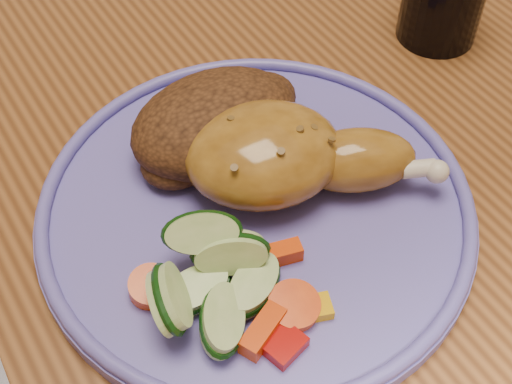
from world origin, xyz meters
TOP-DOWN VIEW (x-y plane):
  - dining_table at (0.00, 0.00)m, footprint 0.90×1.40m
  - plate at (-0.06, -0.09)m, footprint 0.31×0.31m
  - plate_rim at (-0.06, -0.09)m, footprint 0.30×0.30m
  - chicken_leg at (-0.03, -0.08)m, footprint 0.17×0.14m
  - rice_pilaf at (-0.05, -0.02)m, footprint 0.14×0.09m
  - vegetable_pile at (-0.12, -0.14)m, footprint 0.12×0.12m

SIDE VIEW (x-z plane):
  - dining_table at x=0.00m, z-range 0.29..1.04m
  - plate at x=-0.06m, z-range 0.75..0.76m
  - plate_rim at x=-0.06m, z-range 0.76..0.77m
  - vegetable_pile at x=-0.12m, z-range 0.75..0.81m
  - rice_pilaf at x=-0.05m, z-range 0.76..0.81m
  - chicken_leg at x=-0.03m, z-range 0.76..0.82m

